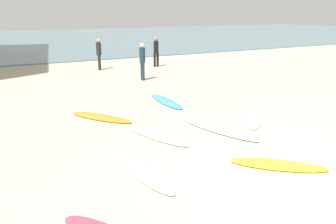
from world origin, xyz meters
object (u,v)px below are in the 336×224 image
object	(u,v)px
surfboard_4	(278,165)
surfboard_7	(166,101)
beachgoer_near	(156,50)
beachgoer_far	(99,52)
beachgoer_mid	(142,59)
surfboard_5	(157,136)
surfboard_3	(140,170)
surfboard_6	(220,129)
surfboard_1	(253,118)
surfboard_2	(101,117)

from	to	relation	value
surfboard_4	surfboard_7	size ratio (longest dim) A/B	0.84
beachgoer_near	beachgoer_far	size ratio (longest dim) A/B	0.99
beachgoer_mid	beachgoer_far	size ratio (longest dim) A/B	1.01
surfboard_4	surfboard_5	distance (m)	3.24
surfboard_3	surfboard_6	distance (m)	3.27
beachgoer_far	surfboard_1	bearing A→B (deg)	30.78
surfboard_3	surfboard_6	xyz separation A→B (m)	(3.01, 1.28, 0.01)
surfboard_7	beachgoer_mid	distance (m)	4.50
surfboard_4	beachgoer_mid	xyz separation A→B (m)	(1.37, 10.29, 0.96)
surfboard_5	beachgoer_mid	xyz separation A→B (m)	(2.90, 7.43, 0.96)
surfboard_3	surfboard_7	distance (m)	5.75
surfboard_4	surfboard_6	world-z (taller)	surfboard_6
surfboard_2	beachgoer_mid	bearing A→B (deg)	-160.06
surfboard_2	beachgoer_near	bearing A→B (deg)	-159.70
surfboard_5	surfboard_6	world-z (taller)	surfboard_6
surfboard_3	beachgoer_far	distance (m)	13.44
beachgoer_far	surfboard_7	bearing A→B (deg)	23.62
surfboard_1	surfboard_4	xyz separation A→B (m)	(-1.79, -2.86, -0.00)
surfboard_5	beachgoer_near	xyz separation A→B (m)	(5.33, 10.87, 0.93)
surfboard_6	beachgoer_near	world-z (taller)	beachgoer_near
surfboard_4	surfboard_5	world-z (taller)	surfboard_5
surfboard_1	surfboard_3	distance (m)	4.86
surfboard_6	beachgoer_mid	world-z (taller)	beachgoer_mid
surfboard_4	surfboard_7	xyz separation A→B (m)	(0.39, 6.00, 0.01)
surfboard_2	surfboard_7	bearing A→B (deg)	162.46
surfboard_7	beachgoer_far	size ratio (longest dim) A/B	1.39
surfboard_3	surfboard_4	xyz separation A→B (m)	(2.77, -1.19, -0.00)
surfboard_1	surfboard_5	bearing A→B (deg)	41.39
surfboard_3	surfboard_7	world-z (taller)	surfboard_7
surfboard_6	beachgoer_far	distance (m)	11.77
surfboard_2	surfboard_5	xyz separation A→B (m)	(0.81, -2.34, -0.01)
surfboard_4	surfboard_6	distance (m)	2.48
surfboard_7	surfboard_6	bearing A→B (deg)	90.42
surfboard_2	surfboard_3	xyz separation A→B (m)	(-0.43, -4.00, -0.00)
surfboard_2	surfboard_6	distance (m)	3.75
surfboard_7	beachgoer_near	distance (m)	8.50
surfboard_2	surfboard_3	bearing A→B (deg)	49.95
surfboard_3	surfboard_7	size ratio (longest dim) A/B	1.05
surfboard_2	surfboard_5	world-z (taller)	surfboard_2
surfboard_5	beachgoer_near	size ratio (longest dim) A/B	1.27
surfboard_6	surfboard_7	distance (m)	3.53
surfboard_5	beachgoer_near	world-z (taller)	beachgoer_near
beachgoer_mid	surfboard_4	bearing A→B (deg)	-0.79
surfboard_2	surfboard_3	size ratio (longest dim) A/B	0.90
beachgoer_mid	beachgoer_far	distance (m)	4.03
surfboard_3	surfboard_2	bearing A→B (deg)	-101.22
beachgoer_near	beachgoer_far	bearing A→B (deg)	-8.55
surfboard_6	surfboard_2	bearing A→B (deg)	-61.81
surfboard_1	beachgoer_far	bearing A→B (deg)	-41.88
surfboard_2	surfboard_6	world-z (taller)	surfboard_6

